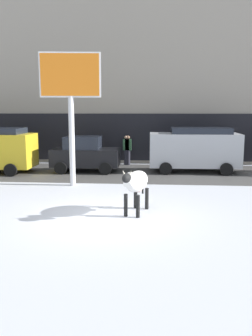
{
  "coord_description": "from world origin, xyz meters",
  "views": [
    {
      "loc": [
        1.53,
        -10.29,
        3.25
      ],
      "look_at": [
        0.5,
        2.52,
        1.1
      ],
      "focal_mm": 37.58,
      "sensor_mm": 36.0,
      "label": 1
    }
  ],
  "objects_px": {
    "pedestrian_by_cars": "(126,150)",
    "car_black_hatchback": "(85,154)",
    "cow_holstein": "(136,182)",
    "car_silver_van": "(195,148)",
    "pedestrian_near_billboard": "(128,150)",
    "billboard": "(70,83)"
  },
  "relations": [
    {
      "from": "pedestrian_near_billboard",
      "to": "car_black_hatchback",
      "type": "bearing_deg",
      "value": -129.95
    },
    {
      "from": "billboard",
      "to": "car_black_hatchback",
      "type": "height_order",
      "value": "billboard"
    },
    {
      "from": "cow_holstein",
      "to": "pedestrian_by_cars",
      "type": "relative_size",
      "value": 1.12
    },
    {
      "from": "cow_holstein",
      "to": "pedestrian_by_cars",
      "type": "distance_m",
      "value": 9.81
    },
    {
      "from": "car_black_hatchback",
      "to": "pedestrian_near_billboard",
      "type": "height_order",
      "value": "car_black_hatchback"
    },
    {
      "from": "car_silver_van",
      "to": "pedestrian_by_cars",
      "type": "relative_size",
      "value": 2.67
    },
    {
      "from": "car_silver_van",
      "to": "car_black_hatchback",
      "type": "bearing_deg",
      "value": -176.05
    },
    {
      "from": "billboard",
      "to": "pedestrian_by_cars",
      "type": "relative_size",
      "value": 3.21
    },
    {
      "from": "billboard",
      "to": "pedestrian_near_billboard",
      "type": "bearing_deg",
      "value": 71.45
    },
    {
      "from": "car_silver_van",
      "to": "pedestrian_near_billboard",
      "type": "xyz_separation_m",
      "value": [
        -3.63,
        2.09,
        -0.36
      ]
    },
    {
      "from": "pedestrian_by_cars",
      "to": "car_silver_van",
      "type": "bearing_deg",
      "value": -29.12
    },
    {
      "from": "pedestrian_by_cars",
      "to": "car_black_hatchback",
      "type": "bearing_deg",
      "value": -128.25
    },
    {
      "from": "car_black_hatchback",
      "to": "pedestrian_by_cars",
      "type": "distance_m",
      "value": 3.16
    },
    {
      "from": "cow_holstein",
      "to": "pedestrian_by_cars",
      "type": "xyz_separation_m",
      "value": [
        -1.09,
        9.75,
        -0.12
      ]
    },
    {
      "from": "car_silver_van",
      "to": "pedestrian_near_billboard",
      "type": "distance_m",
      "value": 4.2
    },
    {
      "from": "billboard",
      "to": "pedestrian_near_billboard",
      "type": "distance_m",
      "value": 7.07
    },
    {
      "from": "car_silver_van",
      "to": "pedestrian_near_billboard",
      "type": "height_order",
      "value": "car_silver_van"
    },
    {
      "from": "car_black_hatchback",
      "to": "car_silver_van",
      "type": "bearing_deg",
      "value": 3.95
    },
    {
      "from": "cow_holstein",
      "to": "pedestrian_by_cars",
      "type": "height_order",
      "value": "pedestrian_by_cars"
    },
    {
      "from": "cow_holstein",
      "to": "billboard",
      "type": "height_order",
      "value": "billboard"
    },
    {
      "from": "billboard",
      "to": "pedestrian_by_cars",
      "type": "bearing_deg",
      "value": 72.53
    },
    {
      "from": "pedestrian_near_billboard",
      "to": "billboard",
      "type": "bearing_deg",
      "value": -108.55
    }
  ]
}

